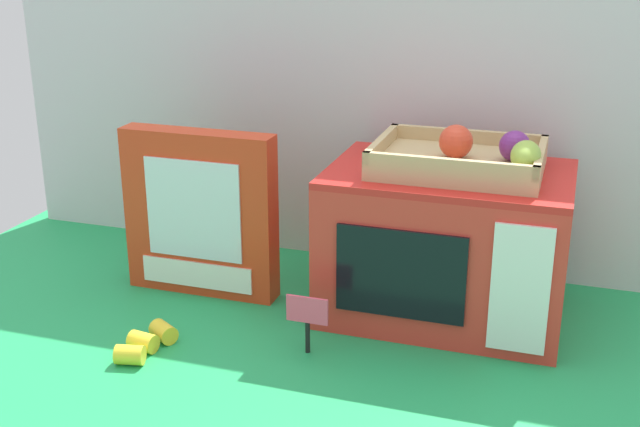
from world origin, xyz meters
name	(u,v)px	position (x,y,z in m)	size (l,w,h in m)	color
ground_plane	(348,304)	(0.00, 0.00, 0.00)	(1.70, 1.70, 0.00)	#219E54
display_back_panel	(384,95)	(0.00, 0.24, 0.35)	(1.61, 0.03, 0.69)	silver
toy_microwave	(446,243)	(0.17, 0.02, 0.13)	(0.41, 0.29, 0.27)	red
food_groups_crate	(466,159)	(0.20, 0.02, 0.29)	(0.28, 0.21, 0.08)	tan
cookie_set_box	(200,214)	(-0.28, -0.03, 0.16)	(0.29, 0.06, 0.31)	red
price_sign	(307,316)	(-0.01, -0.19, 0.07)	(0.07, 0.01, 0.10)	black
loose_toy_banana	(146,343)	(-0.27, -0.27, 0.02)	(0.07, 0.13, 0.03)	yellow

